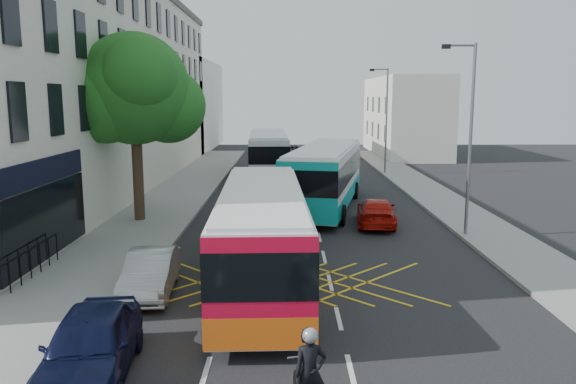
{
  "coord_description": "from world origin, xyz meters",
  "views": [
    {
      "loc": [
        -1.43,
        -11.51,
        5.96
      ],
      "look_at": [
        -1.36,
        10.71,
        2.2
      ],
      "focal_mm": 35.0,
      "sensor_mm": 36.0,
      "label": 1
    }
  ],
  "objects_px": {
    "lamp_near": "(468,130)",
    "parked_car_silver": "(150,272)",
    "bus_far": "(268,153)",
    "distant_car_dark": "(347,148)",
    "motorbike": "(310,378)",
    "parked_car_blue": "(90,345)",
    "distant_car_grey": "(297,152)",
    "lamp_far": "(385,115)",
    "street_tree": "(134,90)",
    "red_hatchback": "(376,212)",
    "distant_car_silver": "(333,161)",
    "bus_mid": "(325,176)",
    "bus_near": "(262,235)"
  },
  "relations": [
    {
      "from": "lamp_near",
      "to": "parked_car_silver",
      "type": "distance_m",
      "value": 14.25
    },
    {
      "from": "bus_far",
      "to": "distant_car_dark",
      "type": "relative_size",
      "value": 3.16
    },
    {
      "from": "motorbike",
      "to": "parked_car_blue",
      "type": "bearing_deg",
      "value": 147.59
    },
    {
      "from": "bus_far",
      "to": "distant_car_grey",
      "type": "bearing_deg",
      "value": 77.36
    },
    {
      "from": "lamp_far",
      "to": "distant_car_grey",
      "type": "height_order",
      "value": "lamp_far"
    },
    {
      "from": "street_tree",
      "to": "red_hatchback",
      "type": "xyz_separation_m",
      "value": [
        11.32,
        -0.63,
        -5.66
      ]
    },
    {
      "from": "motorbike",
      "to": "distant_car_silver",
      "type": "bearing_deg",
      "value": 71.89
    },
    {
      "from": "distant_car_silver",
      "to": "parked_car_blue",
      "type": "bearing_deg",
      "value": 79.97
    },
    {
      "from": "lamp_far",
      "to": "street_tree",
      "type": "bearing_deg",
      "value": -130.81
    },
    {
      "from": "distant_car_dark",
      "to": "bus_mid",
      "type": "bearing_deg",
      "value": 87.48
    },
    {
      "from": "distant_car_dark",
      "to": "distant_car_grey",
      "type": "bearing_deg",
      "value": 43.78
    },
    {
      "from": "bus_near",
      "to": "bus_mid",
      "type": "distance_m",
      "value": 13.0
    },
    {
      "from": "distant_car_dark",
      "to": "parked_car_blue",
      "type": "bearing_deg",
      "value": 83.47
    },
    {
      "from": "street_tree",
      "to": "distant_car_grey",
      "type": "bearing_deg",
      "value": 74.38
    },
    {
      "from": "lamp_near",
      "to": "bus_mid",
      "type": "distance_m",
      "value": 8.96
    },
    {
      "from": "parked_car_blue",
      "to": "distant_car_dark",
      "type": "bearing_deg",
      "value": 71.55
    },
    {
      "from": "street_tree",
      "to": "motorbike",
      "type": "relative_size",
      "value": 4.27
    },
    {
      "from": "motorbike",
      "to": "distant_car_silver",
      "type": "distance_m",
      "value": 37.36
    },
    {
      "from": "parked_car_silver",
      "to": "lamp_near",
      "type": "bearing_deg",
      "value": 26.64
    },
    {
      "from": "street_tree",
      "to": "bus_mid",
      "type": "height_order",
      "value": "street_tree"
    },
    {
      "from": "distant_car_dark",
      "to": "bus_far",
      "type": "bearing_deg",
      "value": 71.61
    },
    {
      "from": "street_tree",
      "to": "distant_car_dark",
      "type": "distance_m",
      "value": 36.44
    },
    {
      "from": "bus_near",
      "to": "parked_car_silver",
      "type": "relative_size",
      "value": 2.86
    },
    {
      "from": "bus_mid",
      "to": "lamp_far",
      "type": "bearing_deg",
      "value": 79.71
    },
    {
      "from": "parked_car_silver",
      "to": "distant_car_dark",
      "type": "distance_m",
      "value": 44.53
    },
    {
      "from": "motorbike",
      "to": "bus_mid",
      "type": "bearing_deg",
      "value": 72.54
    },
    {
      "from": "lamp_near",
      "to": "distant_car_silver",
      "type": "distance_m",
      "value": 23.89
    },
    {
      "from": "lamp_far",
      "to": "motorbike",
      "type": "xyz_separation_m",
      "value": [
        -7.19,
        -33.92,
        -3.75
      ]
    },
    {
      "from": "bus_near",
      "to": "red_hatchback",
      "type": "xyz_separation_m",
      "value": [
        5.01,
        8.55,
        -1.02
      ]
    },
    {
      "from": "street_tree",
      "to": "bus_far",
      "type": "xyz_separation_m",
      "value": [
        5.73,
        15.85,
        -4.53
      ]
    },
    {
      "from": "parked_car_blue",
      "to": "distant_car_grey",
      "type": "distance_m",
      "value": 44.6
    },
    {
      "from": "bus_mid",
      "to": "distant_car_grey",
      "type": "height_order",
      "value": "bus_mid"
    },
    {
      "from": "lamp_far",
      "to": "distant_car_silver",
      "type": "xyz_separation_m",
      "value": [
        -3.7,
        3.27,
        -3.91
      ]
    },
    {
      "from": "bus_far",
      "to": "parked_car_blue",
      "type": "distance_m",
      "value": 31.24
    },
    {
      "from": "bus_far",
      "to": "parked_car_silver",
      "type": "xyz_separation_m",
      "value": [
        -2.82,
        -25.76,
        -1.11
      ]
    },
    {
      "from": "street_tree",
      "to": "bus_far",
      "type": "bearing_deg",
      "value": 70.13
    },
    {
      "from": "lamp_far",
      "to": "parked_car_silver",
      "type": "height_order",
      "value": "lamp_far"
    },
    {
      "from": "lamp_far",
      "to": "motorbike",
      "type": "height_order",
      "value": "lamp_far"
    },
    {
      "from": "motorbike",
      "to": "red_hatchback",
      "type": "height_order",
      "value": "motorbike"
    },
    {
      "from": "lamp_far",
      "to": "parked_car_blue",
      "type": "distance_m",
      "value": 34.58
    },
    {
      "from": "bus_far",
      "to": "distant_car_silver",
      "type": "distance_m",
      "value": 6.99
    },
    {
      "from": "bus_far",
      "to": "distant_car_grey",
      "type": "distance_m",
      "value": 13.46
    },
    {
      "from": "bus_mid",
      "to": "distant_car_grey",
      "type": "distance_m",
      "value": 25.6
    },
    {
      "from": "distant_car_grey",
      "to": "lamp_far",
      "type": "bearing_deg",
      "value": -56.29
    },
    {
      "from": "lamp_near",
      "to": "red_hatchback",
      "type": "height_order",
      "value": "lamp_near"
    },
    {
      "from": "lamp_far",
      "to": "bus_far",
      "type": "height_order",
      "value": "lamp_far"
    },
    {
      "from": "lamp_far",
      "to": "parked_car_silver",
      "type": "distance_m",
      "value": 29.67
    },
    {
      "from": "parked_car_silver",
      "to": "street_tree",
      "type": "bearing_deg",
      "value": 102.55
    },
    {
      "from": "street_tree",
      "to": "distant_car_grey",
      "type": "relative_size",
      "value": 1.98
    },
    {
      "from": "bus_near",
      "to": "distant_car_silver",
      "type": "distance_m",
      "value": 29.87
    }
  ]
}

